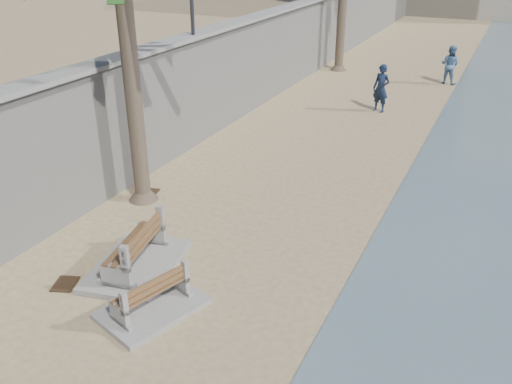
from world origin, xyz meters
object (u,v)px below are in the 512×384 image
(bench_far, at_px, (135,251))
(person_b, at_px, (450,63))
(bench_near, at_px, (151,295))
(person_a, at_px, (381,85))

(bench_far, distance_m, person_b, 19.59)
(bench_near, relative_size, bench_far, 0.84)
(bench_near, height_order, bench_far, bench_far)
(bench_near, xyz_separation_m, bench_far, (-1.16, 1.06, 0.08))
(bench_near, height_order, person_b, person_b)
(person_b, bearing_deg, person_a, 87.62)
(person_a, relative_size, person_b, 1.09)
(person_a, bearing_deg, bench_near, -75.81)
(bench_far, height_order, person_b, person_b)
(bench_far, height_order, person_a, person_a)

